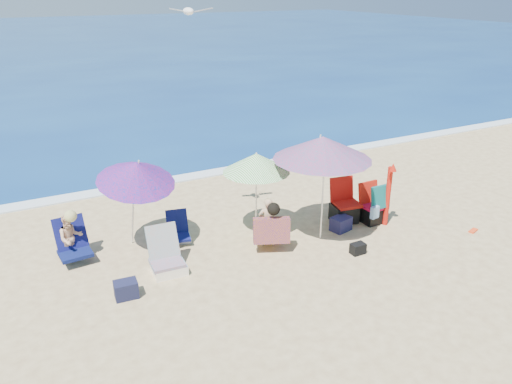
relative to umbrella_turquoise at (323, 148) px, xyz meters
name	(u,v)px	position (x,y,z in m)	size (l,w,h in m)	color
ground	(294,260)	(-0.92, -0.54, -1.96)	(120.00, 120.00, 0.00)	#D8BC84
sea	(41,42)	(-0.92, 44.46, -2.01)	(120.00, 80.00, 0.12)	navy
foam	(197,176)	(-0.92, 4.56, -1.94)	(120.00, 0.50, 0.04)	white
umbrella_turquoise	(323,148)	(0.00, 0.00, 0.00)	(2.42, 2.42, 2.23)	white
umbrella_striped	(256,163)	(-1.06, 0.75, -0.37)	(1.53, 1.53, 1.83)	white
umbrella_blue	(136,172)	(-3.37, 1.16, -0.31)	(1.79, 1.84, 2.02)	white
furled_umbrella	(389,191)	(1.66, -0.17, -1.15)	(0.23, 0.30, 1.48)	red
chair_navy	(179,234)	(-2.62, 1.22, -1.80)	(0.55, 0.69, 0.62)	#0E134E
chair_rainbow	(167,260)	(-3.19, 0.20, -1.75)	(0.64, 0.75, 0.81)	#DC534D
camp_chair_left	(344,209)	(0.97, 0.44, -1.67)	(0.65, 0.64, 0.96)	#A8140C
camp_chair_right	(374,208)	(1.50, 0.07, -1.63)	(0.59, 0.66, 0.92)	#BB0D31
person_center	(270,225)	(-1.11, 0.09, -1.46)	(0.82, 0.87, 1.04)	tan
person_left	(71,238)	(-4.66, 1.40, -1.48)	(0.62, 0.75, 1.06)	tan
bag_navy_a	(126,289)	(-4.07, -0.30, -1.81)	(0.41, 0.31, 0.30)	#171933
bag_tan	(269,230)	(-0.85, 0.55, -1.84)	(0.33, 0.27, 0.25)	tan
bag_navy_b	(341,224)	(0.63, 0.07, -1.81)	(0.47, 0.40, 0.31)	#1E1C3E
bag_black_b	(358,249)	(0.32, -0.91, -1.85)	(0.28, 0.20, 0.22)	black
orange_item	(473,231)	(3.13, -1.28, -1.95)	(0.27, 0.18, 0.03)	#FF461A
seagull	(189,11)	(-2.14, 1.27, 2.49)	(0.78, 0.37, 0.13)	white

